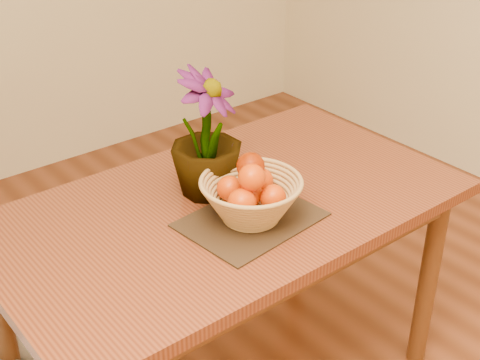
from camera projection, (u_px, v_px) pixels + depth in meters
table at (227, 227)px, 2.02m from camera, size 1.40×0.80×0.75m
placemat at (251, 220)px, 1.88m from camera, size 0.40×0.32×0.01m
wicker_basket at (251, 201)px, 1.85m from camera, size 0.29×0.29×0.12m
orange_pile at (251, 183)px, 1.83m from camera, size 0.19×0.19×0.14m
potted_plant at (206, 135)px, 1.93m from camera, size 0.29×0.29×0.38m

